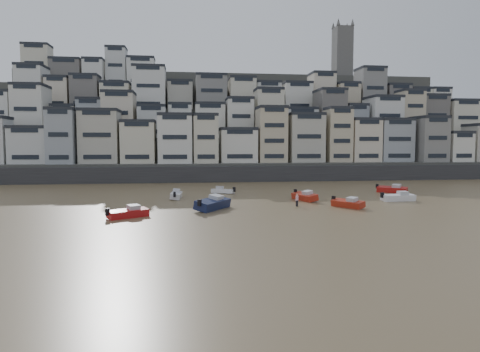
{
  "coord_description": "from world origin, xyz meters",
  "views": [
    {
      "loc": [
        -1.23,
        -30.63,
        8.75
      ],
      "look_at": [
        6.47,
        30.0,
        4.0
      ],
      "focal_mm": 32.0,
      "sensor_mm": 36.0,
      "label": 1
    }
  ],
  "objects": [
    {
      "name": "boat_c",
      "position": [
        2.24,
        25.08,
        0.94
      ],
      "size": [
        5.73,
        6.95,
        1.88
      ],
      "primitive_type": null,
      "rotation": [
        0.0,
        0.0,
        0.97
      ],
      "color": "#151D41",
      "rests_on": "ground"
    },
    {
      "name": "boat_b",
      "position": [
        20.53,
        24.55,
        0.69
      ],
      "size": [
        4.14,
        5.16,
        1.38
      ],
      "primitive_type": null,
      "rotation": [
        0.0,
        0.0,
        -1.0
      ],
      "color": "#A42614",
      "rests_on": "ground"
    },
    {
      "name": "boat_h",
      "position": [
        5.09,
        42.64,
        0.6
      ],
      "size": [
        4.58,
        3.31,
        1.2
      ],
      "primitive_type": null,
      "rotation": [
        0.0,
        0.0,
        2.66
      ],
      "color": "silver",
      "rests_on": "ground"
    },
    {
      "name": "boat_g",
      "position": [
        34.75,
        40.13,
        0.75
      ],
      "size": [
        5.37,
        4.91,
        1.5
      ],
      "primitive_type": null,
      "rotation": [
        0.0,
        0.0,
        -0.7
      ],
      "color": "#AF1815",
      "rests_on": "ground"
    },
    {
      "name": "harbor_wall",
      "position": [
        10.0,
        65.0,
        1.75
      ],
      "size": [
        140.0,
        3.0,
        3.5
      ],
      "primitive_type": "cube",
      "color": "#38383A",
      "rests_on": "ground"
    },
    {
      "name": "boat_f",
      "position": [
        -2.79,
        36.91,
        0.71
      ],
      "size": [
        2.08,
        5.33,
        1.42
      ],
      "primitive_type": null,
      "rotation": [
        0.0,
        0.0,
        1.5
      ],
      "color": "silver",
      "rests_on": "ground"
    },
    {
      "name": "hillside",
      "position": [
        14.73,
        104.84,
        13.01
      ],
      "size": [
        141.04,
        66.0,
        50.0
      ],
      "color": "#4C4C47",
      "rests_on": "ground"
    },
    {
      "name": "ground",
      "position": [
        0.0,
        0.0,
        0.0
      ],
      "size": [
        400.0,
        400.0,
        0.0
      ],
      "primitive_type": "plane",
      "color": "olive",
      "rests_on": "ground"
    },
    {
      "name": "person_pink",
      "position": [
        13.95,
        26.4,
        0.87
      ],
      "size": [
        0.44,
        0.44,
        1.74
      ],
      "primitive_type": null,
      "color": "#ECA7B5",
      "rests_on": "ground"
    },
    {
      "name": "boat_d",
      "position": [
        30.54,
        29.91,
        0.75
      ],
      "size": [
        5.64,
        2.16,
        1.51
      ],
      "primitive_type": null,
      "rotation": [
        0.0,
        0.0,
        0.06
      ],
      "color": "white",
      "rests_on": "ground"
    },
    {
      "name": "boat_e",
      "position": [
        16.66,
        32.2,
        0.76
      ],
      "size": [
        3.39,
        5.86,
        1.52
      ],
      "primitive_type": null,
      "rotation": [
        0.0,
        0.0,
        -1.27
      ],
      "color": "#AA2515",
      "rests_on": "ground"
    },
    {
      "name": "boat_j",
      "position": [
        -8.0,
        20.17,
        0.72
      ],
      "size": [
        5.36,
        4.26,
        1.43
      ],
      "primitive_type": null,
      "rotation": [
        0.0,
        0.0,
        0.56
      ],
      "color": "#B41618",
      "rests_on": "ground"
    }
  ]
}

